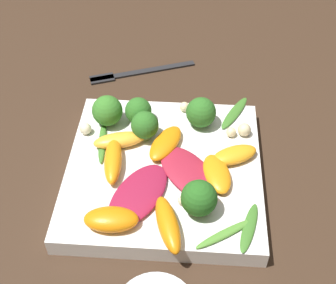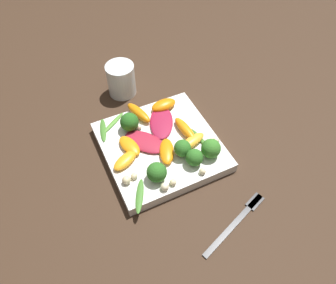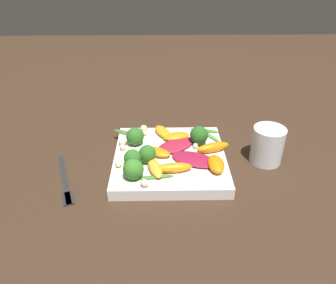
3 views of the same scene
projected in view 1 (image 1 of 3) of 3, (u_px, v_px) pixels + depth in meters
ground_plane at (164, 178)px, 0.62m from camera, size 2.40×2.40×0.00m
plate at (164, 172)px, 0.61m from camera, size 0.25×0.25×0.03m
fork at (131, 73)px, 0.78m from camera, size 0.08×0.17×0.01m
radicchio_leaf_0 at (188, 172)px, 0.59m from camera, size 0.11×0.10×0.01m
radicchio_leaf_1 at (138, 194)px, 0.56m from camera, size 0.12×0.09×0.01m
orange_segment_0 at (217, 174)px, 0.58m from camera, size 0.07×0.05×0.02m
orange_segment_1 at (234, 155)px, 0.60m from camera, size 0.05×0.07×0.02m
orange_segment_2 at (165, 143)px, 0.62m from camera, size 0.08×0.06×0.02m
orange_segment_3 at (113, 160)px, 0.59m from camera, size 0.08×0.03×0.02m
orange_segment_4 at (119, 140)px, 0.62m from camera, size 0.04×0.07×0.02m
orange_segment_5 at (111, 219)px, 0.53m from camera, size 0.04×0.06×0.02m
orange_segment_6 at (168, 224)px, 0.53m from camera, size 0.08×0.05×0.02m
broccoli_floret_0 at (201, 113)px, 0.64m from camera, size 0.04×0.04×0.04m
broccoli_floret_1 at (199, 198)px, 0.54m from camera, size 0.04×0.04×0.05m
broccoli_floret_2 at (138, 111)px, 0.65m from camera, size 0.04×0.04×0.04m
broccoli_floret_3 at (107, 111)px, 0.64m from camera, size 0.04×0.04×0.04m
broccoli_floret_4 at (145, 126)px, 0.62m from camera, size 0.04×0.04×0.04m
arugula_sprig_0 at (225, 233)px, 0.53m from camera, size 0.05×0.07×0.00m
arugula_sprig_1 at (102, 142)px, 0.63m from camera, size 0.08×0.02×0.01m
arugula_sprig_2 at (249, 228)px, 0.53m from camera, size 0.07×0.03×0.00m
arugula_sprig_3 at (235, 113)px, 0.67m from camera, size 0.08×0.05×0.01m
macadamia_nut_0 at (183, 200)px, 0.55m from camera, size 0.01×0.01×0.01m
macadamia_nut_1 at (86, 129)px, 0.64m from camera, size 0.02×0.02×0.02m
macadamia_nut_2 at (198, 105)px, 0.67m from camera, size 0.02×0.02×0.02m
macadamia_nut_3 at (184, 107)px, 0.67m from camera, size 0.01×0.01×0.01m
macadamia_nut_4 at (231, 132)px, 0.64m from camera, size 0.01×0.01×0.01m
macadamia_nut_5 at (139, 104)px, 0.68m from camera, size 0.01×0.01×0.01m
macadamia_nut_6 at (244, 130)px, 0.64m from camera, size 0.02×0.02×0.02m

